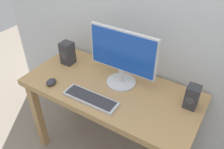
# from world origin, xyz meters

# --- Properties ---
(desk) EXTENTS (1.30, 0.60, 0.78)m
(desk) POSITION_xyz_m (0.00, 0.00, 0.67)
(desk) COLOR tan
(desk) RESTS_ON ground_plane
(monitor) EXTENTS (0.51, 0.22, 0.43)m
(monitor) POSITION_xyz_m (0.04, 0.09, 1.00)
(monitor) COLOR silver
(monitor) RESTS_ON desk
(keyboard_primary) EXTENTS (0.40, 0.13, 0.02)m
(keyboard_primary) POSITION_xyz_m (-0.04, -0.19, 0.79)
(keyboard_primary) COLOR silver
(keyboard_primary) RESTS_ON desk
(mouse) EXTENTS (0.07, 0.09, 0.04)m
(mouse) POSITION_xyz_m (-0.39, -0.20, 0.80)
(mouse) COLOR #333338
(mouse) RESTS_ON desk
(speaker_right) EXTENTS (0.08, 0.09, 0.16)m
(speaker_right) POSITION_xyz_m (0.55, 0.11, 0.86)
(speaker_right) COLOR #333338
(speaker_right) RESTS_ON desk
(speaker_left) EXTENTS (0.10, 0.10, 0.19)m
(speaker_left) POSITION_xyz_m (-0.47, 0.09, 0.87)
(speaker_left) COLOR #333338
(speaker_left) RESTS_ON desk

